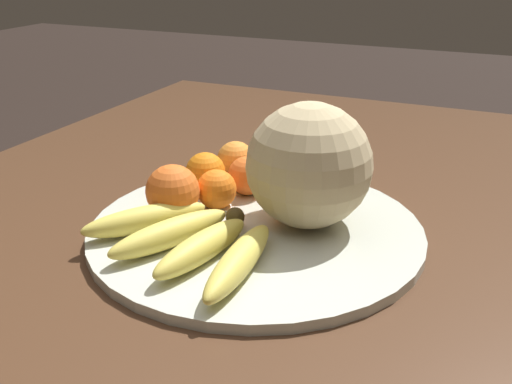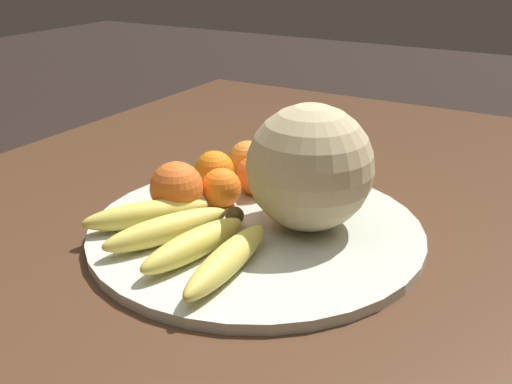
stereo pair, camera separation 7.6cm
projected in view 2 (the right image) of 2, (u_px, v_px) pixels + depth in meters
The scene contains 11 objects.
kitchen_table at pixel (264, 282), 0.85m from camera, with size 1.56×1.18×0.74m.
fruit_bowl at pixel (256, 230), 0.81m from camera, with size 0.45×0.45×0.01m.
melon at pixel (310, 167), 0.78m from camera, with size 0.17×0.17×0.17m.
banana_bunch at pixel (184, 236), 0.74m from camera, with size 0.22×0.25×0.04m.
orange_front_left at pixel (177, 188), 0.84m from camera, with size 0.08×0.08×0.08m.
orange_front_right at pixel (214, 170), 0.92m from camera, with size 0.06×0.06×0.06m.
orange_mid_center at pixel (284, 161), 0.94m from camera, with size 0.07×0.07×0.07m.
orange_back_left at pixel (221, 188), 0.86m from camera, with size 0.06×0.06×0.06m.
orange_back_right at pixel (255, 175), 0.90m from camera, with size 0.06×0.06×0.06m.
orange_top_small at pixel (247, 159), 0.97m from camera, with size 0.06×0.06×0.06m.
produce_tag at pixel (226, 198), 0.89m from camera, with size 0.10×0.07×0.00m.
Camera 2 is at (-0.64, -0.36, 1.11)m, focal length 42.00 mm.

